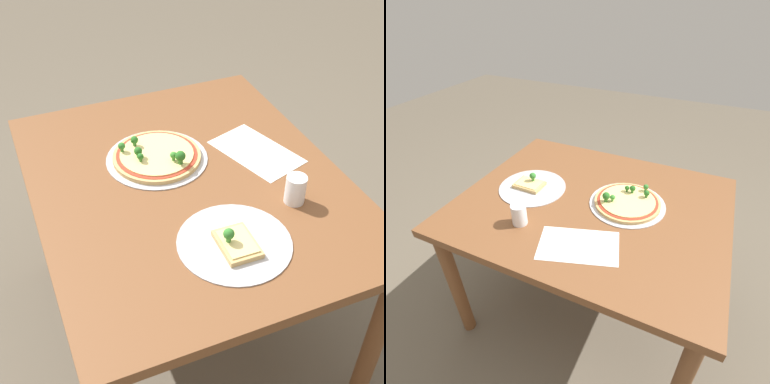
{
  "view_description": "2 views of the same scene",
  "coord_description": "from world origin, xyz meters",
  "views": [
    {
      "loc": [
        -1.21,
        0.49,
        1.73
      ],
      "look_at": [
        -0.08,
        0.02,
        0.73
      ],
      "focal_mm": 50.0,
      "sensor_mm": 36.0,
      "label": 1
    },
    {
      "loc": [
        0.39,
        -0.99,
        1.5
      ],
      "look_at": [
        -0.08,
        0.02,
        0.73
      ],
      "focal_mm": 28.0,
      "sensor_mm": 36.0,
      "label": 2
    }
  ],
  "objects": [
    {
      "name": "dining_table",
      "position": [
        0.0,
        0.0,
        0.62
      ],
      "size": [
        1.15,
        0.94,
        0.71
      ],
      "color": "brown",
      "rests_on": "ground_plane"
    },
    {
      "name": "pizza_tray_whole",
      "position": [
        0.14,
        0.05,
        0.72
      ],
      "size": [
        0.33,
        0.33,
        0.07
      ],
      "color": "#B7B7BC",
      "rests_on": "dining_table"
    },
    {
      "name": "ground_plane",
      "position": [
        0.0,
        0.0,
        0.0
      ],
      "size": [
        8.0,
        8.0,
        0.0
      ],
      "primitive_type": "plane",
      "color": "brown"
    },
    {
      "name": "pizza_tray_slice",
      "position": [
        -0.31,
        -0.01,
        0.72
      ],
      "size": [
        0.32,
        0.32,
        0.07
      ],
      "color": "#B7B7BC",
      "rests_on": "dining_table"
    },
    {
      "name": "paper_menu",
      "position": [
        0.06,
        -0.27,
        0.71
      ],
      "size": [
        0.34,
        0.26,
        0.0
      ],
      "primitive_type": "cube",
      "rotation": [
        0.0,
        0.0,
        0.31
      ],
      "color": "white",
      "rests_on": "dining_table"
    },
    {
      "name": "drinking_cup",
      "position": [
        -0.21,
        -0.25,
        0.75
      ],
      "size": [
        0.06,
        0.06,
        0.09
      ],
      "primitive_type": "cylinder",
      "color": "white",
      "rests_on": "dining_table"
    }
  ]
}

